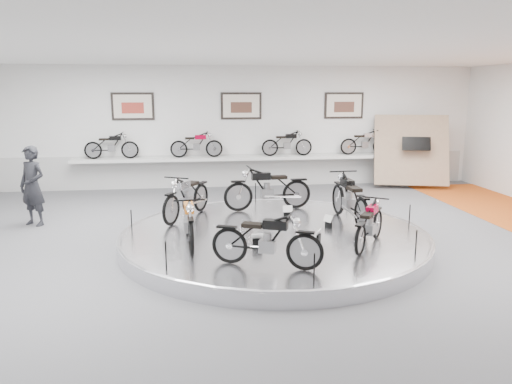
{
  "coord_description": "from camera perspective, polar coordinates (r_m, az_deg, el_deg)",
  "views": [
    {
      "loc": [
        -1.68,
        -9.63,
        3.21
      ],
      "look_at": [
        -0.34,
        0.6,
        1.1
      ],
      "focal_mm": 35.0,
      "sensor_mm": 36.0,
      "label": 1
    }
  ],
  "objects": [
    {
      "name": "display_panel",
      "position": [
        17.45,
        17.32,
        4.59
      ],
      "size": [
        2.56,
        1.52,
        2.3
      ],
      "primitive_type": "cube",
      "rotation": [
        -0.35,
        0.0,
        -0.26
      ],
      "color": "tan",
      "rests_on": "floor"
    },
    {
      "name": "dado_band",
      "position": [
        16.91,
        -1.66,
        2.51
      ],
      "size": [
        15.68,
        0.04,
        1.1
      ],
      "primitive_type": "cube",
      "color": "#BCBCBA",
      "rests_on": "floor"
    },
    {
      "name": "visitor",
      "position": [
        13.07,
        -24.18,
        0.64
      ],
      "size": [
        0.84,
        0.74,
        1.92
      ],
      "primitive_type": "imported",
      "rotation": [
        0.0,
        0.0,
        -0.51
      ],
      "color": "black",
      "rests_on": "floor"
    },
    {
      "name": "shelf_bike_b",
      "position": [
        16.43,
        -6.81,
        5.21
      ],
      "size": [
        1.22,
        0.43,
        0.73
      ],
      "primitive_type": null,
      "color": "maroon",
      "rests_on": "shelf"
    },
    {
      "name": "poster_center",
      "position": [
        16.68,
        -1.7,
        9.81
      ],
      "size": [
        1.35,
        0.06,
        0.88
      ],
      "primitive_type": "cube",
      "color": "silver",
      "rests_on": "wall_back"
    },
    {
      "name": "shelf_bike_a",
      "position": [
        16.62,
        -16.19,
        4.91
      ],
      "size": [
        1.22,
        0.43,
        0.73
      ],
      "primitive_type": null,
      "color": "black",
      "rests_on": "shelf"
    },
    {
      "name": "bike_d",
      "position": [
        9.57,
        -7.7,
        -3.17
      ],
      "size": [
        0.69,
        1.7,
        0.98
      ],
      "primitive_type": null,
      "rotation": [
        0.0,
        0.0,
        4.77
      ],
      "color": "#CC681A",
      "rests_on": "display_platform"
    },
    {
      "name": "bike_f",
      "position": [
        9.62,
        12.85,
        -3.57
      ],
      "size": [
        1.31,
        1.55,
        0.89
      ],
      "primitive_type": null,
      "rotation": [
        0.0,
        0.0,
        7.24
      ],
      "color": "maroon",
      "rests_on": "display_platform"
    },
    {
      "name": "shelf_bike_c",
      "position": [
        16.74,
        3.56,
        5.39
      ],
      "size": [
        1.22,
        0.43,
        0.73
      ],
      "primitive_type": null,
      "color": "black",
      "rests_on": "shelf"
    },
    {
      "name": "wall_back",
      "position": [
        16.76,
        -1.7,
        7.42
      ],
      "size": [
        16.0,
        0.0,
        16.0
      ],
      "primitive_type": "plane",
      "rotation": [
        1.57,
        0.0,
        0.0
      ],
      "color": "white",
      "rests_on": "floor"
    },
    {
      "name": "floor",
      "position": [
        10.29,
        2.34,
        -6.61
      ],
      "size": [
        16.0,
        16.0,
        0.0
      ],
      "primitive_type": "plane",
      "color": "#57575A",
      "rests_on": "ground"
    },
    {
      "name": "bike_c",
      "position": [
        11.58,
        -7.94,
        -0.46
      ],
      "size": [
        1.39,
        1.84,
        1.04
      ],
      "primitive_type": null,
      "rotation": [
        0.0,
        0.0,
        4.21
      ],
      "color": "silver",
      "rests_on": "display_platform"
    },
    {
      "name": "shelf_bike_d",
      "position": [
        17.45,
        12.33,
        5.4
      ],
      "size": [
        1.22,
        0.43,
        0.73
      ],
      "primitive_type": null,
      "color": "silver",
      "rests_on": "shelf"
    },
    {
      "name": "poster_left",
      "position": [
        16.7,
        -13.91,
        9.48
      ],
      "size": [
        1.35,
        0.06,
        0.88
      ],
      "primitive_type": "cube",
      "color": "silver",
      "rests_on": "wall_back"
    },
    {
      "name": "poster_right",
      "position": [
        17.39,
        10.02,
        9.71
      ],
      "size": [
        1.35,
        0.06,
        0.88
      ],
      "primitive_type": "cube",
      "color": "silver",
      "rests_on": "wall_back"
    },
    {
      "name": "shelf",
      "position": [
        16.57,
        -1.57,
        3.89
      ],
      "size": [
        11.0,
        0.55,
        0.1
      ],
      "primitive_type": "cube",
      "color": "silver",
      "rests_on": "wall_back"
    },
    {
      "name": "platform_rim",
      "position": [
        10.49,
        2.07,
        -4.71
      ],
      "size": [
        6.4,
        6.4,
        0.1
      ],
      "primitive_type": "torus",
      "color": "#B2B2BA",
      "rests_on": "display_platform"
    },
    {
      "name": "bike_b",
      "position": [
        12.25,
        1.35,
        0.44
      ],
      "size": [
        1.91,
        0.81,
        1.09
      ],
      "primitive_type": null,
      "rotation": [
        0.0,
        0.0,
        3.22
      ],
      "color": "black",
      "rests_on": "display_platform"
    },
    {
      "name": "wall_front",
      "position": [
        3.35,
        23.78,
        -10.59
      ],
      "size": [
        16.0,
        0.0,
        16.0
      ],
      "primitive_type": "plane",
      "rotation": [
        -1.57,
        0.0,
        0.0
      ],
      "color": "white",
      "rests_on": "floor"
    },
    {
      "name": "ceiling",
      "position": [
        9.81,
        2.54,
        16.18
      ],
      "size": [
        16.0,
        16.0,
        0.0
      ],
      "primitive_type": "plane",
      "rotation": [
        3.14,
        0.0,
        0.0
      ],
      "color": "white",
      "rests_on": "wall_back"
    },
    {
      "name": "display_platform",
      "position": [
        10.53,
        2.07,
        -5.33
      ],
      "size": [
        6.4,
        6.4,
        0.3
      ],
      "primitive_type": "cylinder",
      "color": "silver",
      "rests_on": "floor"
    },
    {
      "name": "bike_e",
      "position": [
        8.31,
        1.2,
        -5.44
      ],
      "size": [
        1.72,
        1.17,
        0.96
      ],
      "primitive_type": null,
      "rotation": [
        0.0,
        0.0,
        5.88
      ],
      "color": "black",
      "rests_on": "display_platform"
    },
    {
      "name": "bike_a",
      "position": [
        11.26,
        10.63,
        -0.71
      ],
      "size": [
        0.74,
        1.91,
        1.11
      ],
      "primitive_type": null,
      "rotation": [
        0.0,
        0.0,
        1.61
      ],
      "color": "black",
      "rests_on": "display_platform"
    }
  ]
}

